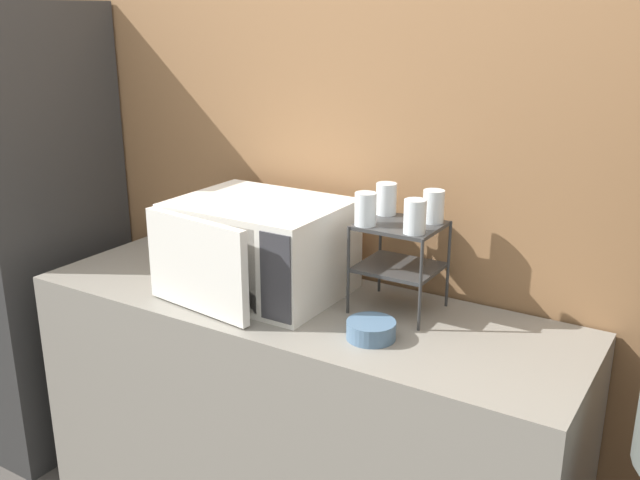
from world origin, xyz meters
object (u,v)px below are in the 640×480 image
bowl (371,330)px  glass_front_left (365,209)px  glass_front_right (415,216)px  glass_back_left (386,199)px  dish_rack (400,248)px  microwave (257,248)px  glass_back_right (433,206)px  refrigerator (22,232)px

bowl → glass_front_left: bearing=124.7°
glass_front_right → glass_back_left: bearing=139.5°
bowl → dish_rack: bearing=96.5°
glass_back_left → microwave: bearing=-154.3°
dish_rack → bowl: 0.30m
glass_back_right → glass_front_right: 0.14m
glass_front_right → dish_rack: bearing=139.0°
glass_back_right → bowl: glass_back_right is taller
refrigerator → bowl: bearing=-3.1°
glass_front_right → refrigerator: refrigerator is taller
dish_rack → refrigerator: refrigerator is taller
microwave → glass_back_left: size_ratio=5.38×
dish_rack → glass_front_left: 0.17m
glass_back_left → refrigerator: (-1.63, -0.22, -0.32)m
microwave → bowl: size_ratio=3.78×
glass_back_left → refrigerator: 1.68m
bowl → refrigerator: (-1.75, 0.09, -0.00)m
microwave → dish_rack: size_ratio=1.91×
glass_front_left → microwave: bearing=-174.0°
bowl → refrigerator: refrigerator is taller
glass_front_right → glass_back_left: size_ratio=1.00×
microwave → bowl: 0.54m
dish_rack → glass_front_left: glass_front_left is taller
glass_back_right → glass_back_left: bearing=177.7°
refrigerator → glass_back_left: bearing=7.6°
glass_back_right → glass_front_right: (-0.00, -0.14, 0.00)m
microwave → glass_back_right: bearing=17.9°
glass_back_right → glass_back_left: 0.17m
glass_front_right → bowl: 0.36m
glass_front_right → bowl: size_ratio=0.70×
glass_back_left → glass_front_left: bearing=-89.3°
bowl → glass_back_right: bearing=80.2°
glass_front_left → refrigerator: refrigerator is taller
dish_rack → refrigerator: bearing=-175.2°
dish_rack → glass_front_left: (-0.09, -0.07, 0.13)m
dish_rack → bowl: dish_rack is taller
refrigerator → glass_back_right: bearing=6.7°
glass_front_left → glass_back_right: bearing=40.0°
glass_back_right → microwave: bearing=-162.1°
glass_front_left → bowl: (0.11, -0.16, -0.32)m
dish_rack → refrigerator: (-1.72, -0.14, -0.19)m
glass_front_left → refrigerator: size_ratio=0.05×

